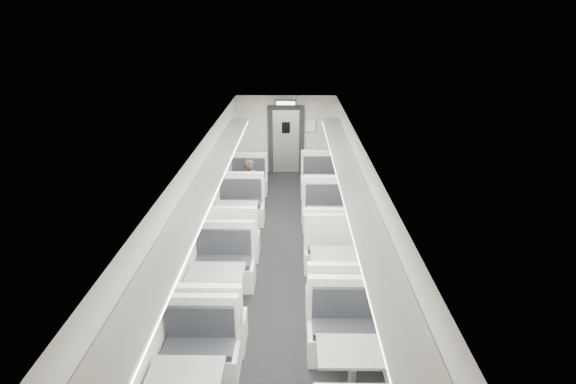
{
  "coord_description": "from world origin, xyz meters",
  "views": [
    {
      "loc": [
        0.25,
        -7.52,
        4.59
      ],
      "look_at": [
        0.13,
        1.32,
        1.13
      ],
      "focal_mm": 28.0,
      "sensor_mm": 36.0,
      "label": 1
    }
  ],
  "objects_px": {
    "booth_left_c": "(217,291)",
    "booth_left_a": "(246,191)",
    "exit_sign": "(286,103)",
    "booth_right_b": "(329,228)",
    "booth_right_a": "(323,192)",
    "passenger": "(250,187)",
    "booth_left_b": "(237,222)",
    "vestibule_door": "(286,140)",
    "booth_right_c": "(336,273)",
    "booth_right_d": "(352,374)"
  },
  "relations": [
    {
      "from": "booth_left_a",
      "to": "booth_right_c",
      "type": "xyz_separation_m",
      "value": [
        2.0,
        -4.04,
        0.02
      ]
    },
    {
      "from": "booth_right_a",
      "to": "exit_sign",
      "type": "bearing_deg",
      "value": 113.67
    },
    {
      "from": "booth_right_a",
      "to": "passenger",
      "type": "xyz_separation_m",
      "value": [
        -1.82,
        -0.4,
        0.29
      ]
    },
    {
      "from": "booth_left_b",
      "to": "booth_left_c",
      "type": "distance_m",
      "value": 2.69
    },
    {
      "from": "vestibule_door",
      "to": "exit_sign",
      "type": "relative_size",
      "value": 3.39
    },
    {
      "from": "booth_left_a",
      "to": "booth_right_a",
      "type": "distance_m",
      "value": 2.01
    },
    {
      "from": "booth_left_a",
      "to": "passenger",
      "type": "xyz_separation_m",
      "value": [
        0.18,
        -0.59,
        0.32
      ]
    },
    {
      "from": "booth_left_c",
      "to": "booth_right_c",
      "type": "relative_size",
      "value": 1.01
    },
    {
      "from": "passenger",
      "to": "booth_left_b",
      "type": "bearing_deg",
      "value": -107.43
    },
    {
      "from": "passenger",
      "to": "booth_left_a",
      "type": "bearing_deg",
      "value": 96.9
    },
    {
      "from": "booth_right_a",
      "to": "booth_right_b",
      "type": "height_order",
      "value": "booth_right_a"
    },
    {
      "from": "passenger",
      "to": "exit_sign",
      "type": "bearing_deg",
      "value": 62.94
    },
    {
      "from": "booth_left_c",
      "to": "booth_right_d",
      "type": "height_order",
      "value": "booth_left_c"
    },
    {
      "from": "booth_left_b",
      "to": "booth_right_d",
      "type": "height_order",
      "value": "booth_left_b"
    },
    {
      "from": "booth_right_b",
      "to": "passenger",
      "type": "relative_size",
      "value": 1.59
    },
    {
      "from": "booth_left_b",
      "to": "booth_right_c",
      "type": "height_order",
      "value": "booth_left_b"
    },
    {
      "from": "vestibule_door",
      "to": "exit_sign",
      "type": "height_order",
      "value": "exit_sign"
    },
    {
      "from": "booth_left_b",
      "to": "booth_right_a",
      "type": "relative_size",
      "value": 0.98
    },
    {
      "from": "booth_left_b",
      "to": "booth_right_c",
      "type": "xyz_separation_m",
      "value": [
        2.0,
        -2.07,
        -0.0
      ]
    },
    {
      "from": "booth_left_c",
      "to": "exit_sign",
      "type": "bearing_deg",
      "value": 81.56
    },
    {
      "from": "booth_right_b",
      "to": "booth_right_c",
      "type": "bearing_deg",
      "value": -90.0
    },
    {
      "from": "booth_right_a",
      "to": "vestibule_door",
      "type": "distance_m",
      "value": 3.01
    },
    {
      "from": "booth_left_a",
      "to": "booth_right_b",
      "type": "xyz_separation_m",
      "value": [
        2.0,
        -2.26,
        0.02
      ]
    },
    {
      "from": "passenger",
      "to": "exit_sign",
      "type": "xyz_separation_m",
      "value": [
        0.82,
        2.68,
        1.59
      ]
    },
    {
      "from": "booth_right_d",
      "to": "vestibule_door",
      "type": "height_order",
      "value": "vestibule_door"
    },
    {
      "from": "booth_left_b",
      "to": "exit_sign",
      "type": "height_order",
      "value": "exit_sign"
    },
    {
      "from": "vestibule_door",
      "to": "passenger",
      "type": "bearing_deg",
      "value": -104.54
    },
    {
      "from": "booth_right_a",
      "to": "vestibule_door",
      "type": "xyz_separation_m",
      "value": [
        -1.0,
        2.77,
        0.64
      ]
    },
    {
      "from": "exit_sign",
      "to": "booth_right_b",
      "type": "bearing_deg",
      "value": -77.05
    },
    {
      "from": "booth_left_c",
      "to": "booth_left_a",
      "type": "bearing_deg",
      "value": 90.0
    },
    {
      "from": "booth_right_a",
      "to": "booth_right_b",
      "type": "bearing_deg",
      "value": -90.0
    },
    {
      "from": "passenger",
      "to": "exit_sign",
      "type": "relative_size",
      "value": 2.24
    },
    {
      "from": "booth_left_b",
      "to": "exit_sign",
      "type": "relative_size",
      "value": 3.59
    },
    {
      "from": "booth_left_a",
      "to": "booth_right_a",
      "type": "relative_size",
      "value": 0.91
    },
    {
      "from": "booth_right_b",
      "to": "booth_left_a",
      "type": "bearing_deg",
      "value": 131.47
    },
    {
      "from": "booth_left_b",
      "to": "booth_right_c",
      "type": "bearing_deg",
      "value": -46.0
    },
    {
      "from": "booth_left_c",
      "to": "passenger",
      "type": "distance_m",
      "value": 4.08
    },
    {
      "from": "booth_right_b",
      "to": "booth_right_c",
      "type": "relative_size",
      "value": 1.0
    },
    {
      "from": "booth_right_c",
      "to": "passenger",
      "type": "distance_m",
      "value": 3.91
    },
    {
      "from": "booth_left_c",
      "to": "exit_sign",
      "type": "xyz_separation_m",
      "value": [
        1.0,
        6.74,
        1.88
      ]
    },
    {
      "from": "passenger",
      "to": "exit_sign",
      "type": "height_order",
      "value": "exit_sign"
    },
    {
      "from": "booth_left_a",
      "to": "passenger",
      "type": "relative_size",
      "value": 1.49
    },
    {
      "from": "booth_right_c",
      "to": "booth_right_b",
      "type": "bearing_deg",
      "value": 90.0
    },
    {
      "from": "booth_left_c",
      "to": "exit_sign",
      "type": "relative_size",
      "value": 3.59
    },
    {
      "from": "booth_right_a",
      "to": "booth_right_b",
      "type": "distance_m",
      "value": 2.07
    },
    {
      "from": "booth_left_c",
      "to": "booth_right_a",
      "type": "relative_size",
      "value": 0.99
    },
    {
      "from": "booth_left_c",
      "to": "booth_left_b",
      "type": "bearing_deg",
      "value": 90.0
    },
    {
      "from": "booth_left_a",
      "to": "booth_right_d",
      "type": "bearing_deg",
      "value": -72.73
    },
    {
      "from": "booth_right_a",
      "to": "booth_right_c",
      "type": "distance_m",
      "value": 3.84
    },
    {
      "from": "booth_left_a",
      "to": "booth_left_b",
      "type": "distance_m",
      "value": 1.97
    }
  ]
}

